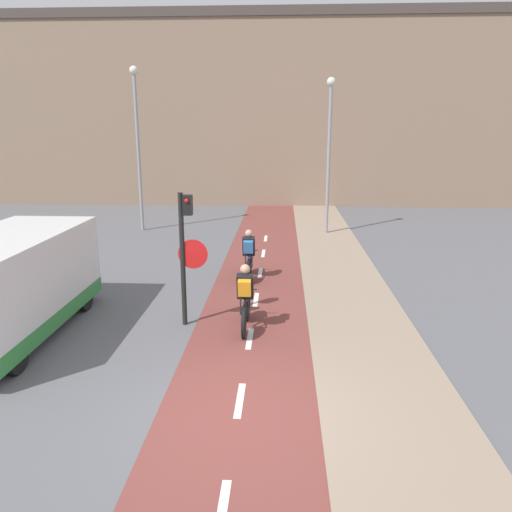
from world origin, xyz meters
The scene contains 10 objects.
ground_plane centered at (0.00, 0.00, 0.00)m, with size 120.00×120.00×0.00m, color #5B5B60.
bike_lane centered at (0.00, 0.01, 0.01)m, with size 2.57×60.00×0.02m.
sidewalk_strip centered at (2.49, 0.00, 0.03)m, with size 2.40×60.00×0.05m.
building_row_background centered at (0.00, 24.26, 5.34)m, with size 60.00×5.20×10.65m.
traffic_light_pole centered at (-1.47, 3.78, 1.90)m, with size 0.67×0.25×3.05m.
street_lamp_far centered at (-5.53, 14.56, 4.20)m, with size 0.36×0.36×6.88m.
street_lamp_sidewalk centered at (2.55, 14.18, 3.92)m, with size 0.36×0.36×6.36m.
cyclist_near centered at (-0.13, 3.55, 0.72)m, with size 0.46×1.69×1.52m.
cyclist_far centered at (-0.32, 7.43, 0.72)m, with size 0.46×1.67×1.50m.
van centered at (-5.18, 2.93, 1.09)m, with size 2.14×5.11×2.21m.
Camera 1 is at (0.66, -6.91, 4.42)m, focal length 35.00 mm.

